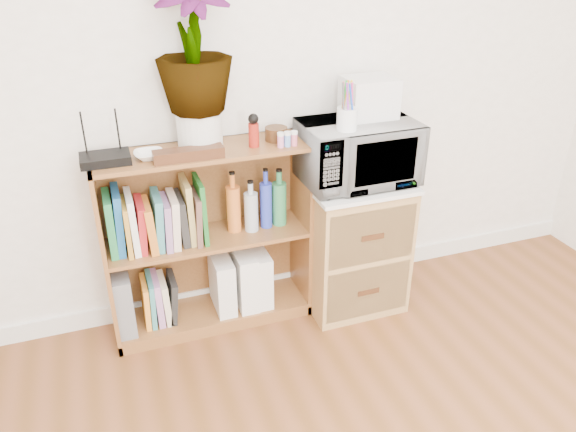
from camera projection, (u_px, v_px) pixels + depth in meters
name	position (u px, v px, depth m)	size (l,w,h in m)	color
skirting_board	(268.00, 283.00, 3.18)	(4.00, 0.02, 0.10)	white
bookshelf	(208.00, 240.00, 2.77)	(1.00, 0.30, 0.95)	brown
wicker_unit	(351.00, 244.00, 2.98)	(0.50, 0.45, 0.70)	#9E7542
microwave	(358.00, 152.00, 2.74)	(0.55, 0.37, 0.30)	silver
pen_cup	(347.00, 119.00, 2.54)	(0.09, 0.09, 0.10)	white
small_appliance	(369.00, 97.00, 2.70)	(0.24, 0.20, 0.19)	silver
router	(105.00, 159.00, 2.40)	(0.21, 0.14, 0.04)	black
white_bowl	(149.00, 155.00, 2.45)	(0.13, 0.13, 0.03)	white
plant_pot	(200.00, 130.00, 2.53)	(0.20, 0.20, 0.17)	silver
potted_plant	(193.00, 44.00, 2.35)	(0.33, 0.33, 0.58)	#31762F
trinket_box	(189.00, 154.00, 2.43)	(0.31, 0.08, 0.05)	#341C0E
kokeshi_doll	(254.00, 135.00, 2.56)	(0.05, 0.05, 0.11)	maroon
wooden_bowl	(276.00, 134.00, 2.65)	(0.11, 0.11, 0.06)	#37200F
paint_jars	(287.00, 140.00, 2.57)	(0.12, 0.04, 0.06)	pink
file_box	(122.00, 299.00, 2.75)	(0.10, 0.25, 0.32)	slate
magazine_holder_left	(222.00, 282.00, 2.89)	(0.09, 0.24, 0.30)	silver
magazine_holder_mid	(244.00, 277.00, 2.93)	(0.10, 0.25, 0.31)	white
magazine_holder_right	(258.00, 276.00, 2.95)	(0.09, 0.24, 0.30)	white
cookbooks	(156.00, 220.00, 2.62)	(0.45, 0.20, 0.31)	#227F46
liquor_bottles	(258.00, 202.00, 2.77)	(0.31, 0.07, 0.30)	orange
lower_books	(159.00, 299.00, 2.82)	(0.17, 0.19, 0.25)	orange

